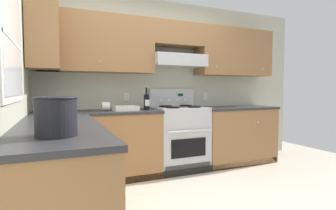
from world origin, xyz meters
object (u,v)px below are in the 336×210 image
stove (180,137)px  bucket (56,116)px  wine_bottle (146,100)px  paper_towel_roll (105,106)px  bowl (126,109)px

stove → bucket: 2.52m
stove → bucket: (-1.68, -1.80, 0.56)m
wine_bottle → paper_towel_roll: wine_bottle is taller
stove → bowl: (-0.83, -0.08, 0.45)m
paper_towel_roll → stove: bearing=-2.0°
bucket → paper_towel_roll: size_ratio=2.25×
paper_towel_roll → bucket: bearing=-108.0°
bucket → bowl: bearing=63.9°
stove → bowl: stove is taller
bowl → paper_towel_roll: paper_towel_roll is taller
bucket → paper_towel_roll: (0.60, 1.84, -0.07)m
wine_bottle → bucket: bearing=-122.9°
stove → paper_towel_roll: 1.18m
wine_bottle → paper_towel_roll: bearing=173.4°
stove → wine_bottle: wine_bottle is taller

